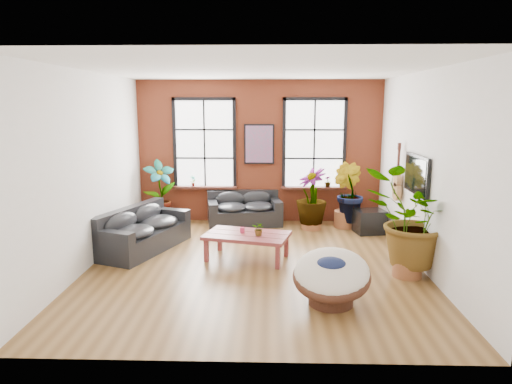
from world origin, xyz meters
TOP-DOWN VIEW (x-y plane):
  - room at (0.00, 0.15)m, footprint 6.04×6.54m
  - sofa_back at (-0.36, 2.87)m, footprint 1.89×1.16m
  - sofa_left at (-2.33, 0.84)m, footprint 1.61×2.34m
  - coffee_table at (-0.16, 0.30)m, footprint 1.73×1.25m
  - papasan_chair at (1.18, -1.66)m, footprint 1.37×1.38m
  - poster at (0.00, 3.18)m, footprint 0.74×0.06m
  - tv_wall_unit at (2.93, 0.60)m, footprint 0.13×1.86m
  - media_box at (2.56, 2.19)m, footprint 0.74×0.65m
  - pot_back_left at (-2.44, 2.81)m, footprint 0.72×0.72m
  - pot_back_right at (2.09, 2.69)m, footprint 0.66×0.66m
  - pot_right_wall at (2.63, -0.50)m, footprint 0.54×0.54m
  - pot_mid at (1.25, 2.48)m, footprint 0.51×0.51m
  - floor_plant_back_left at (-2.40, 2.82)m, footprint 0.92×0.84m
  - floor_plant_back_right at (2.12, 2.67)m, footprint 0.96×0.99m
  - floor_plant_right_wall at (2.66, -0.47)m, footprint 1.80×1.67m
  - floor_plant_mid at (1.25, 2.49)m, footprint 1.01×1.01m
  - table_plant at (0.07, 0.19)m, footprint 0.30×0.28m
  - sill_plant_left at (-1.65, 3.13)m, footprint 0.17×0.17m
  - sill_plant_right at (1.70, 3.13)m, footprint 0.19×0.19m

SIDE VIEW (x-z plane):
  - pot_mid at x=1.25m, z-range 0.00..0.34m
  - pot_right_wall at x=2.63m, z-range 0.00..0.36m
  - pot_back_right at x=2.09m, z-range 0.00..0.39m
  - pot_back_left at x=-2.44m, z-range 0.00..0.40m
  - media_box at x=2.56m, z-range 0.00..0.54m
  - sofa_back at x=-0.36m, z-range -0.04..0.77m
  - sofa_left at x=-2.33m, z-range -0.04..0.81m
  - coffee_table at x=-0.16m, z-range 0.14..0.74m
  - papasan_chair at x=1.18m, z-range 0.01..0.87m
  - table_plant at x=0.07m, z-range 0.50..0.76m
  - floor_plant_mid at x=1.25m, z-range 0.14..1.45m
  - floor_plant_back_right at x=2.12m, z-range 0.15..1.55m
  - floor_plant_back_left at x=-2.40m, z-range 0.15..1.60m
  - floor_plant_right_wall at x=2.66m, z-range 0.16..1.83m
  - sill_plant_left at x=-1.65m, z-range 0.90..1.17m
  - sill_plant_right at x=1.70m, z-range 0.90..1.17m
  - tv_wall_unit at x=2.93m, z-range 0.94..2.14m
  - room at x=0.00m, z-range -0.02..3.52m
  - poster at x=0.00m, z-range 1.46..2.44m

